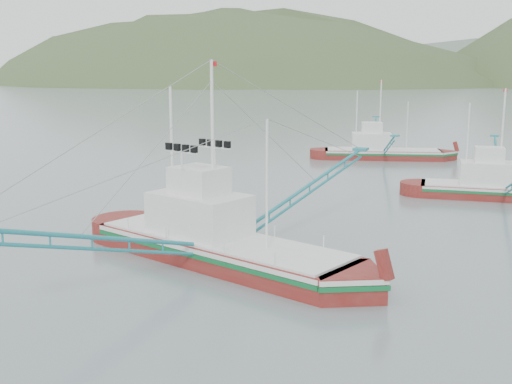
% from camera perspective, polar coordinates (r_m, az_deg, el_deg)
% --- Properties ---
extents(ground, '(1200.00, 1200.00, 0.00)m').
position_cam_1_polar(ground, '(35.73, -3.97, -6.75)').
color(ground, slate).
rests_on(ground, ground).
extents(main_boat, '(17.19, 29.45, 12.18)m').
position_cam_1_polar(main_boat, '(36.17, -3.36, -2.69)').
color(main_boat, maroon).
rests_on(main_boat, ground).
extents(bg_boat_far, '(14.20, 24.19, 10.08)m').
position_cam_1_polar(bg_boat_far, '(78.23, 11.13, 4.31)').
color(bg_boat_far, maroon).
rests_on(bg_boat_far, ground).
extents(bg_boat_right, '(13.87, 24.28, 9.89)m').
position_cam_1_polar(bg_boat_right, '(57.47, 21.06, 1.00)').
color(bg_boat_right, maroon).
rests_on(bg_boat_right, ground).
extents(headland_left, '(448.00, 308.00, 210.00)m').
position_cam_1_polar(headland_left, '(436.62, -2.58, 9.68)').
color(headland_left, '#394E28').
rests_on(headland_left, ground).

